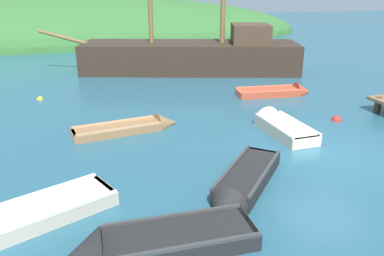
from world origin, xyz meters
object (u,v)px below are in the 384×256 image
at_px(rowboat_near_dock, 278,126).
at_px(buoy_red, 336,120).
at_px(buoy_yellow, 40,99).
at_px(rowboat_outer_left, 279,93).
at_px(rowboat_far, 133,129).
at_px(sailing_ship, 193,61).
at_px(rowboat_outer_right, 242,186).
at_px(rowboat_center, 18,223).
at_px(rowboat_portside, 149,246).

distance_m(rowboat_near_dock, buoy_red, 2.79).
distance_m(rowboat_near_dock, buoy_yellow, 11.13).
bearing_deg(rowboat_outer_left, rowboat_far, -153.28).
height_order(sailing_ship, rowboat_far, sailing_ship).
xyz_separation_m(rowboat_outer_right, buoy_yellow, (-5.70, 10.66, -0.14)).
xyz_separation_m(sailing_ship, rowboat_far, (-5.05, -9.37, -0.60)).
distance_m(sailing_ship, buoy_red, 10.90).
bearing_deg(rowboat_center, rowboat_far, -145.43).
bearing_deg(rowboat_center, rowboat_near_dock, -178.66).
bearing_deg(buoy_yellow, rowboat_outer_right, -61.87).
relative_size(rowboat_near_dock, buoy_red, 8.82).
bearing_deg(rowboat_outer_right, rowboat_near_dock, -177.23).
bearing_deg(rowboat_center, rowboat_outer_left, -166.16).
height_order(rowboat_outer_right, rowboat_outer_left, rowboat_outer_right).
distance_m(rowboat_outer_right, buoy_red, 7.20).
distance_m(rowboat_center, rowboat_outer_left, 13.70).
distance_m(sailing_ship, buoy_yellow, 9.57).
distance_m(rowboat_far, rowboat_center, 6.33).
bearing_deg(rowboat_center, buoy_yellow, -111.96).
xyz_separation_m(sailing_ship, rowboat_portside, (-5.75, -16.38, -0.56)).
bearing_deg(rowboat_outer_right, rowboat_portside, -16.42).
bearing_deg(rowboat_portside, rowboat_far, -94.65).
relative_size(rowboat_far, rowboat_near_dock, 1.17).
distance_m(rowboat_center, rowboat_near_dock, 9.39).
xyz_separation_m(rowboat_center, buoy_red, (11.30, 4.24, -0.12)).
xyz_separation_m(rowboat_outer_left, buoy_yellow, (-11.18, 2.45, -0.10)).
relative_size(sailing_ship, rowboat_far, 3.88).
distance_m(rowboat_outer_left, buoy_yellow, 11.45).
distance_m(sailing_ship, rowboat_outer_right, 14.96).
height_order(rowboat_portside, rowboat_near_dock, rowboat_portside).
xyz_separation_m(buoy_yellow, buoy_red, (11.57, -6.50, 0.00)).
relative_size(buoy_yellow, buoy_red, 0.77).
relative_size(rowboat_portside, rowboat_outer_left, 1.04).
height_order(sailing_ship, buoy_yellow, sailing_ship).
height_order(sailing_ship, rowboat_center, sailing_ship).
xyz_separation_m(rowboat_far, rowboat_portside, (-0.70, -7.01, 0.04)).
xyz_separation_m(rowboat_near_dock, buoy_red, (2.77, 0.31, -0.14)).
bearing_deg(rowboat_near_dock, buoy_red, -85.27).
distance_m(sailing_ship, rowboat_center, 16.97).
xyz_separation_m(rowboat_far, buoy_yellow, (-3.63, 5.38, -0.08)).
bearing_deg(buoy_red, rowboat_portside, -145.75).
bearing_deg(buoy_red, rowboat_outer_right, -144.70).
bearing_deg(rowboat_near_dock, rowboat_portside, 131.81).
relative_size(rowboat_portside, rowboat_near_dock, 1.14).
bearing_deg(rowboat_far, rowboat_outer_left, 12.48).
bearing_deg(sailing_ship, buoy_yellow, 41.89).
distance_m(rowboat_portside, buoy_red, 10.46).
bearing_deg(rowboat_outer_right, rowboat_outer_left, -172.09).
bearing_deg(rowboat_outer_right, rowboat_far, -116.92).
bearing_deg(rowboat_portside, sailing_ship, -108.30).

